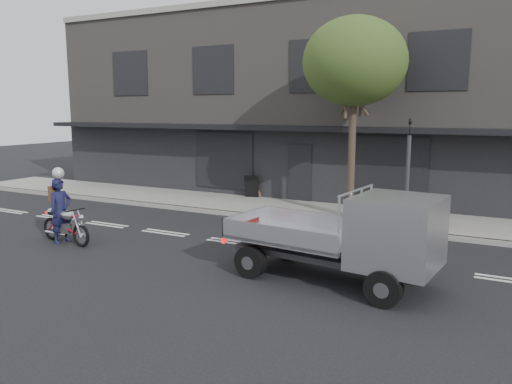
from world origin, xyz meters
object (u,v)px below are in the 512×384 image
object	(u,v)px
rider	(61,211)
street_tree	(355,62)
sandwich_board	(251,186)
construction_barrier	(416,212)
traffic_light_pole	(407,180)
motorcycle	(65,224)
flatbed_ute	(376,234)

from	to	relation	value
rider	street_tree	bearing A→B (deg)	-38.14
sandwich_board	rider	bearing A→B (deg)	-116.81
street_tree	construction_barrier	size ratio (longest dim) A/B	3.94
street_tree	rider	bearing A→B (deg)	-135.48
street_tree	traffic_light_pole	size ratio (longest dim) A/B	1.93
traffic_light_pole	motorcycle	bearing A→B (deg)	-146.35
street_tree	flatbed_ute	world-z (taller)	street_tree
street_tree	sandwich_board	size ratio (longest dim) A/B	7.28
rider	flatbed_ute	size ratio (longest dim) A/B	0.39
flatbed_ute	motorcycle	bearing A→B (deg)	-171.50
construction_barrier	flatbed_ute	bearing A→B (deg)	-89.02
motorcycle	flatbed_ute	distance (m)	8.79
traffic_light_pole	sandwich_board	xyz separation A→B (m)	(-6.73, 2.65, -1.04)
traffic_light_pole	flatbed_ute	distance (m)	5.31
motorcycle	traffic_light_pole	bearing A→B (deg)	40.99
street_tree	flatbed_ute	xyz separation A→B (m)	(2.36, -6.13, -4.06)
rider	sandwich_board	xyz separation A→B (m)	(1.82, 8.24, -0.31)
construction_barrier	traffic_light_pole	bearing A→B (deg)	-135.85
street_tree	sandwich_board	distance (m)	6.88
street_tree	motorcycle	world-z (taller)	street_tree
motorcycle	street_tree	bearing A→B (deg)	52.53
traffic_light_pole	sandwich_board	bearing A→B (deg)	158.51
rider	construction_barrier	xyz separation A→B (m)	(8.82, 5.85, -0.30)
flatbed_ute	street_tree	bearing A→B (deg)	117.57
traffic_light_pole	rider	size ratio (longest dim) A/B	1.89
traffic_light_pole	construction_barrier	bearing A→B (deg)	44.15
street_tree	traffic_light_pole	xyz separation A→B (m)	(2.00, -0.85, -3.63)
traffic_light_pole	rider	distance (m)	10.24
flatbed_ute	sandwich_board	distance (m)	10.66
sandwich_board	traffic_light_pole	bearing A→B (deg)	-35.86
traffic_light_pole	construction_barrier	xyz separation A→B (m)	(0.27, 0.26, -1.02)
motorcycle	construction_barrier	xyz separation A→B (m)	(8.67, 5.85, 0.09)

